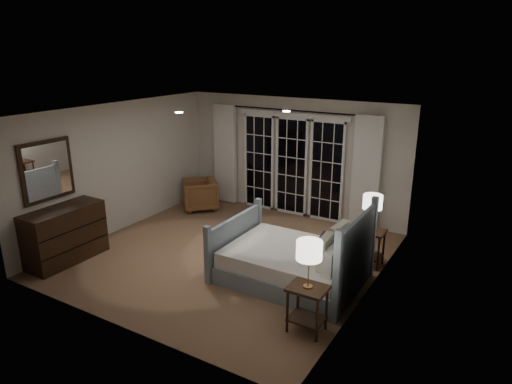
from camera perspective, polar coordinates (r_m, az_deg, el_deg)
The scene contains 20 objects.
floor at distance 8.10m, azimuth -3.59°, elevation -7.82°, with size 5.00×5.00×0.00m, color #8A604A.
ceiling at distance 7.38m, azimuth -3.96°, elevation 10.00°, with size 5.00×5.00×0.00m, color white.
wall_left at distance 9.25m, azimuth -16.68°, elevation 2.95°, with size 0.02×5.00×2.50m, color silver.
wall_right at distance 6.62m, azimuth 14.41°, elevation -2.57°, with size 0.02×5.00×2.50m, color silver.
wall_back at distance 9.73m, azimuth 4.58°, elevation 4.36°, with size 5.00×0.02×2.50m, color silver.
wall_front at distance 5.88m, azimuth -17.69°, elevation -5.47°, with size 5.00×0.02×2.50m, color silver.
french_doors at distance 9.74m, azimuth 4.45°, elevation 3.40°, with size 2.50×0.04×2.20m.
curtain_rod at distance 9.47m, azimuth 4.46°, elevation 10.14°, with size 0.03×0.03×3.50m, color black.
curtain_left at distance 10.47m, azimuth -3.87°, elevation 4.76°, with size 0.55×0.10×2.25m, color silver.
curtain_right at distance 9.07m, azimuth 13.62°, elevation 2.27°, with size 0.55×0.10×2.25m, color silver.
downlight_a at distance 7.48m, azimuth 3.83°, elevation 10.03°, with size 0.12×0.12×0.01m, color white.
downlight_b at distance 7.43m, azimuth -9.61°, elevation 9.77°, with size 0.12×0.12×0.01m, color white.
bed at distance 7.13m, azimuth 4.87°, elevation -8.72°, with size 2.11×1.51×1.23m.
nightstand_left at distance 5.94m, azimuth 6.42°, elevation -13.54°, with size 0.48×0.38×0.62m.
nightstand_right at distance 7.79m, azimuth 13.99°, elevation -6.09°, with size 0.48×0.38×0.62m.
lamp_left at distance 5.61m, azimuth 6.67°, elevation -7.31°, with size 0.32×0.32×0.62m.
lamp_right at distance 7.55m, azimuth 14.37°, elevation -1.24°, with size 0.31×0.31×0.60m.
armchair at distance 10.26m, azimuth -7.02°, elevation -0.31°, with size 0.72×0.74×0.68m, color brown.
dresser at distance 8.34m, azimuth -22.78°, elevation -4.92°, with size 0.56×1.33×0.94m.
mirror at distance 8.21m, azimuth -24.66°, elevation 2.44°, with size 0.05×0.85×1.00m.
Camera 1 is at (4.16, -6.02, 3.47)m, focal length 32.00 mm.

